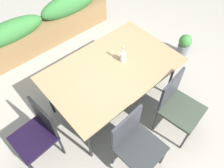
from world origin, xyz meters
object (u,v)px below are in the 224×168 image
(dining_table, at_px, (112,70))
(chair_end_left, at_px, (38,132))
(chair_near_left, at_px, (135,142))
(planter_box, at_px, (45,27))
(chair_near_right, at_px, (178,104))
(potted_plant, at_px, (184,45))
(flower_vase, at_px, (123,56))

(dining_table, bearing_deg, chair_end_left, 179.72)
(chair_near_left, xyz_separation_m, planter_box, (0.41, 2.69, -0.16))
(chair_near_left, height_order, chair_end_left, chair_end_left)
(chair_near_right, height_order, potted_plant, chair_near_right)
(chair_near_right, xyz_separation_m, chair_near_left, (-0.77, -0.01, 0.01))
(dining_table, distance_m, potted_plant, 1.75)
(flower_vase, relative_size, potted_plant, 0.60)
(dining_table, distance_m, chair_near_left, 0.94)
(chair_near_right, xyz_separation_m, chair_end_left, (-1.52, 0.83, 0.00))
(chair_end_left, bearing_deg, chair_near_right, -122.94)
(flower_vase, xyz_separation_m, potted_plant, (1.48, -0.05, -0.64))
(chair_near_right, bearing_deg, dining_table, -73.02)
(chair_near_right, bearing_deg, chair_near_left, -7.05)
(chair_near_right, xyz_separation_m, planter_box, (-0.36, 2.69, -0.15))
(chair_near_left, bearing_deg, planter_box, -102.12)
(dining_table, xyz_separation_m, chair_near_right, (0.38, -0.82, -0.23))
(chair_near_right, bearing_deg, potted_plant, -156.76)
(potted_plant, bearing_deg, flower_vase, 177.87)
(chair_end_left, xyz_separation_m, planter_box, (1.16, 1.86, -0.15))
(dining_table, xyz_separation_m, potted_plant, (1.67, -0.05, -0.52))
(chair_near_right, bearing_deg, flower_vase, -84.91)
(chair_near_right, xyz_separation_m, flower_vase, (-0.18, 0.83, 0.35))
(dining_table, bearing_deg, potted_plant, -1.84)
(chair_end_left, distance_m, flower_vase, 1.38)
(flower_vase, distance_m, planter_box, 1.93)
(dining_table, xyz_separation_m, chair_near_left, (-0.39, -0.83, -0.22))
(dining_table, xyz_separation_m, flower_vase, (0.19, 0.00, 0.12))
(chair_near_right, relative_size, chair_end_left, 1.02)
(dining_table, height_order, potted_plant, dining_table)
(dining_table, distance_m, chair_near_right, 0.93)
(dining_table, height_order, planter_box, dining_table)
(chair_near_left, distance_m, chair_end_left, 1.12)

